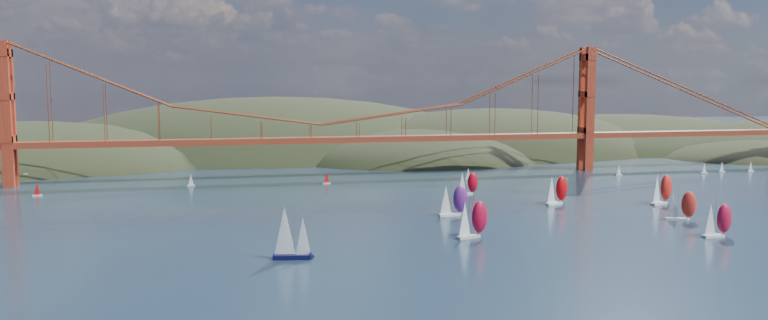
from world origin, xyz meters
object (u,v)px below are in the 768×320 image
(sloop_navy, at_px, (290,233))
(racer_0, at_px, (472,219))
(racer_3, at_px, (556,190))
(racer_5, at_px, (467,183))
(racer_2, at_px, (680,205))
(racer_4, at_px, (661,189))
(racer_rwb, at_px, (453,200))
(racer_1, at_px, (717,220))

(sloop_navy, distance_m, racer_0, 49.25)
(racer_0, distance_m, racer_3, 62.14)
(racer_5, bearing_deg, racer_2, -59.68)
(racer_4, bearing_deg, racer_5, 126.90)
(racer_2, xyz_separation_m, racer_5, (-43.67, 59.87, -0.33))
(racer_0, xyz_separation_m, racer_rwb, (5.02, 30.74, -0.16))
(racer_0, relative_size, racer_4, 0.97)
(racer_3, bearing_deg, racer_0, -156.14)
(sloop_navy, bearing_deg, racer_4, 30.48)
(racer_1, distance_m, racer_rwb, 71.85)
(racer_0, xyz_separation_m, racer_1, (61.81, -13.27, -0.43))
(racer_1, bearing_deg, racer_2, 72.29)
(racer_0, distance_m, racer_5, 72.99)
(sloop_navy, height_order, racer_3, sloop_navy)
(sloop_navy, bearing_deg, racer_1, 9.08)
(sloop_navy, bearing_deg, racer_3, 40.67)
(racer_1, height_order, racer_4, racer_4)
(racer_0, bearing_deg, racer_1, -30.79)
(racer_1, distance_m, racer_2, 23.17)
(racer_3, bearing_deg, racer_4, -33.29)
(racer_0, distance_m, racer_4, 85.66)
(racer_0, height_order, racer_1, racer_0)
(racer_0, relative_size, racer_3, 1.03)
(racer_3, bearing_deg, racer_rwb, 177.31)
(sloop_navy, bearing_deg, racer_0, 24.09)
(racer_5, distance_m, racer_rwb, 42.54)
(racer_2, bearing_deg, racer_4, 90.62)
(racer_1, height_order, racer_5, racer_1)
(racer_2, distance_m, racer_5, 74.11)
(racer_0, distance_m, racer_rwb, 31.15)
(racer_1, bearing_deg, racer_4, 66.49)
(racer_4, relative_size, racer_5, 1.22)
(racer_3, distance_m, racer_4, 34.21)
(racer_1, height_order, racer_3, racer_3)
(racer_0, bearing_deg, racer_2, -10.69)
(racer_4, bearing_deg, racer_3, 145.45)
(sloop_navy, xyz_separation_m, racer_2, (114.45, 21.72, -1.31))
(racer_3, distance_m, racer_5, 33.65)
(racer_rwb, bearing_deg, racer_5, 60.65)
(racer_2, bearing_deg, racer_rwb, -175.56)
(racer_2, height_order, racer_rwb, racer_rwb)
(racer_5, bearing_deg, sloop_navy, -136.73)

